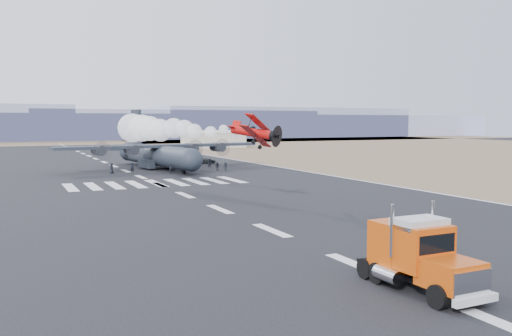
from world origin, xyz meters
TOP-DOWN VIEW (x-y plane):
  - ground at (0.00, 0.00)m, footprint 500.00×500.00m
  - scrub_far at (0.00, 230.00)m, footprint 500.00×80.00m
  - runway_markings at (0.00, 60.00)m, footprint 60.00×260.00m
  - ridge_seg_d at (0.00, 260.00)m, footprint 150.00×50.00m
  - ridge_seg_e at (65.00, 260.00)m, footprint 150.00×50.00m
  - ridge_seg_f at (130.00, 260.00)m, footprint 150.00×50.00m
  - ridge_seg_g at (195.00, 260.00)m, footprint 150.00×50.00m
  - hangar_right at (46.00, 150.00)m, footprint 20.50×12.50m
  - semi_truck at (0.01, -5.50)m, footprint 3.05×8.72m
  - aerobatic_biplane at (4.54, 25.08)m, footprint 6.01×6.07m
  - smoke_trail at (-2.13, 44.97)m, footprint 9.59×23.83m
  - transport_aircraft at (6.41, 74.04)m, footprint 39.85×32.69m
  - support_vehicle at (18.81, 81.93)m, footprint 4.94×2.43m
  - crew_a at (0.37, 68.17)m, footprint 0.70×0.59m
  - crew_b at (16.00, 71.01)m, footprint 1.05×0.84m
  - crew_c at (16.24, 63.32)m, footprint 1.18×0.74m
  - crew_d at (15.42, 65.28)m, footprint 1.07×0.99m
  - crew_e at (-3.13, 68.48)m, footprint 0.98×1.03m
  - crew_f at (11.25, 69.43)m, footprint 1.19×1.66m
  - crew_g at (5.96, 63.14)m, footprint 0.72×0.63m
  - crew_h at (9.62, 69.14)m, footprint 0.85×0.89m

SIDE VIEW (x-z plane):
  - ground at x=0.00m, z-range 0.00..0.00m
  - scrub_far at x=0.00m, z-range 0.00..0.00m
  - runway_markings at x=0.00m, z-range 0.00..0.01m
  - support_vehicle at x=18.81m, z-range 0.00..1.35m
  - crew_h at x=9.62m, z-range 0.00..1.57m
  - crew_d at x=15.42m, z-range 0.00..1.65m
  - crew_c at x=16.24m, z-range 0.00..1.70m
  - crew_f at x=11.25m, z-range 0.00..1.72m
  - crew_g at x=5.96m, z-range 0.00..1.73m
  - crew_a at x=0.37m, z-range 0.00..1.79m
  - crew_e at x=-3.13m, z-range 0.00..1.81m
  - crew_b at x=16.00m, z-range 0.00..1.87m
  - semi_truck at x=0.01m, z-range -0.03..3.87m
  - transport_aircraft at x=6.41m, z-range -2.79..8.71m
  - hangar_right at x=46.00m, z-range 0.06..5.96m
  - ridge_seg_d at x=0.00m, z-range 0.00..13.00m
  - ridge_seg_g at x=195.00m, z-range 0.00..13.00m
  - ridge_seg_e at x=65.00m, z-range 0.00..15.00m
  - aerobatic_biplane at x=4.54m, z-range 5.94..9.88m
  - smoke_trail at x=-2.13m, z-range 6.03..10.11m
  - ridge_seg_f at x=130.00m, z-range 0.00..17.00m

